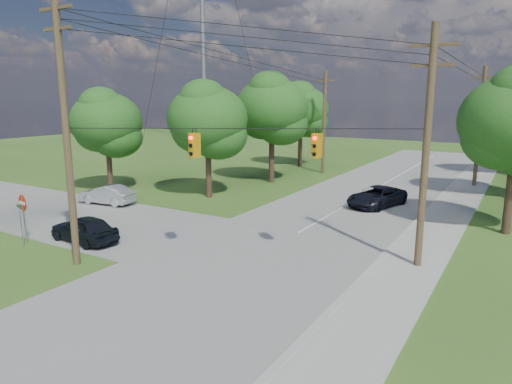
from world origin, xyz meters
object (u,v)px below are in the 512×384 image
Objects in this scene: car_main_north at (377,197)px; do_not_enter_sign at (23,208)px; pole_ne at (426,146)px; car_cross_silver at (107,195)px; car_cross_dark at (84,229)px; pole_sw at (66,127)px; pole_north_e at (480,126)px; pole_north_w at (324,122)px.

do_not_enter_sign is at bearing -111.32° from car_main_north.
pole_ne is 4.02× the size of do_not_enter_sign.
car_cross_silver is 19.04m from car_main_north.
car_main_north is (16.63, 9.27, 0.01)m from car_cross_silver.
pole_ne is 2.52× the size of car_cross_dark.
car_cross_silver is (-8.15, 8.90, -5.51)m from pole_sw.
pole_ne reaches higher than car_main_north.
car_cross_silver is (-5.82, 6.60, -0.03)m from car_cross_dark.
pole_ne is 12.63m from car_main_north.
pole_north_e is 31.86m from car_cross_dark.
pole_north_w is (-0.40, 29.60, -1.10)m from pole_sw.
pole_sw reaches higher than car_cross_dark.
pole_sw is 6.38m from car_cross_dark.
car_cross_dark is 0.84× the size of car_main_north.
pole_north_w is 29.51m from do_not_enter_sign.
car_cross_silver is (-21.65, -20.70, -4.42)m from pole_north_e.
pole_ne is 2.54× the size of car_cross_silver.
pole_north_w reaches higher than do_not_enter_sign.
pole_sw is at bearing 35.35° from car_cross_silver.
pole_north_w is at bearing 143.62° from car_main_north.
pole_north_w is 3.83× the size of do_not_enter_sign.
car_cross_dark is at bearing -94.03° from pole_north_w.
do_not_enter_sign is (-18.30, -7.00, -3.58)m from pole_ne.
pole_sw is at bearing -114.52° from pole_north_e.
pole_sw reaches higher than do_not_enter_sign.
car_cross_dark is 3.21m from do_not_enter_sign.
do_not_enter_sign is (-4.80, 0.60, -4.34)m from pole_sw.
pole_ne reaches higher than pole_north_w.
pole_sw is 1.20× the size of pole_north_e.
pole_north_e is 34.45m from do_not_enter_sign.
pole_north_e reaches higher than do_not_enter_sign.
car_cross_dark is 1.01× the size of car_cross_silver.
pole_sw reaches higher than car_cross_silver.
car_cross_dark is at bearing -108.49° from car_main_north.
car_main_north is at bearing 115.39° from pole_ne.
pole_north_w is (-13.90, 0.00, 0.00)m from pole_north_e.
pole_north_w is at bearing 122.29° from pole_ne.
pole_ne is at bearing 29.90° from do_not_enter_sign.
pole_ne is (13.50, 7.60, -0.76)m from pole_sw.
pole_north_e is at bearing 90.00° from pole_ne.
pole_north_e is 13.24m from car_main_north.
car_main_north is (8.88, -11.43, -4.41)m from pole_north_w.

